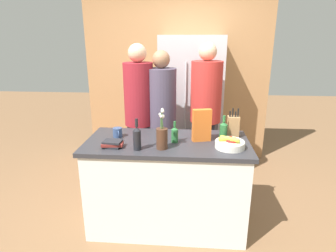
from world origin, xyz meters
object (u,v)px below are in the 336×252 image
at_px(fruit_bowl, 230,143).
at_px(book_stack, 112,144).
at_px(person_at_sink, 139,112).
at_px(person_in_blue, 162,115).
at_px(person_in_red_tee, 205,110).
at_px(bottle_wine, 137,138).
at_px(flower_vase, 162,137).
at_px(refrigerator, 190,103).
at_px(coffee_mug, 118,132).
at_px(bottle_vinegar, 175,134).
at_px(cereal_box, 202,125).
at_px(knife_block, 233,126).
at_px(bottle_oil, 223,130).

distance_m(fruit_bowl, book_stack, 1.04).
distance_m(person_at_sink, person_in_blue, 0.27).
bearing_deg(person_in_red_tee, bottle_wine, -104.04).
relative_size(book_stack, bottle_wine, 0.70).
relative_size(flower_vase, person_in_blue, 0.21).
distance_m(refrigerator, coffee_mug, 1.55).
xyz_separation_m(fruit_bowl, bottle_vinegar, (-0.50, 0.10, 0.04)).
height_order(cereal_box, person_in_red_tee, person_in_red_tee).
bearing_deg(refrigerator, bottle_wine, -105.05).
distance_m(coffee_mug, person_at_sink, 0.59).
bearing_deg(bottle_wine, flower_vase, 11.56).
bearing_deg(coffee_mug, refrigerator, 62.87).
bearing_deg(book_stack, knife_block, 18.41).
bearing_deg(person_at_sink, knife_block, -26.75).
distance_m(knife_block, coffee_mug, 1.13).
bearing_deg(person_in_blue, person_in_red_tee, 11.37).
height_order(coffee_mug, person_in_blue, person_in_blue).
distance_m(fruit_bowl, cereal_box, 0.32).
bearing_deg(person_in_blue, flower_vase, -88.50).
bearing_deg(coffee_mug, knife_block, 5.00).
xyz_separation_m(knife_block, person_in_blue, (-0.75, 0.51, -0.04)).
bearing_deg(person_at_sink, cereal_box, -42.95).
height_order(bottle_vinegar, person_in_blue, person_in_blue).
relative_size(fruit_bowl, knife_block, 0.90).
height_order(coffee_mug, person_in_red_tee, person_in_red_tee).
relative_size(fruit_bowl, person_in_red_tee, 0.15).
xyz_separation_m(fruit_bowl, cereal_box, (-0.25, 0.16, 0.11)).
bearing_deg(flower_vase, coffee_mug, 150.04).
bearing_deg(book_stack, refrigerator, 67.41).
relative_size(cereal_box, coffee_mug, 2.50).
bearing_deg(bottle_vinegar, book_stack, -162.93).
height_order(bottle_oil, bottle_vinegar, bottle_oil).
bearing_deg(bottle_vinegar, bottle_wine, -146.35).
distance_m(book_stack, person_in_red_tee, 1.35).
distance_m(refrigerator, person_at_sink, 1.00).
bearing_deg(person_in_blue, person_at_sink, -177.92).
xyz_separation_m(fruit_bowl, knife_block, (0.06, 0.30, 0.06)).
height_order(knife_block, coffee_mug, knife_block).
xyz_separation_m(cereal_box, person_in_blue, (-0.44, 0.65, -0.09)).
bearing_deg(fruit_bowl, cereal_box, 147.13).
bearing_deg(flower_vase, fruit_bowl, 6.01).
distance_m(coffee_mug, person_in_blue, 0.71).
distance_m(bottle_wine, person_in_red_tee, 1.24).
height_order(knife_block, bottle_oil, knife_block).
relative_size(knife_block, person_in_blue, 0.17).
distance_m(flower_vase, person_at_sink, 0.92).
bearing_deg(person_in_red_tee, refrigerator, 123.08).
height_order(coffee_mug, bottle_vinegar, bottle_vinegar).
bearing_deg(book_stack, person_at_sink, 83.91).
relative_size(fruit_bowl, book_stack, 1.32).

